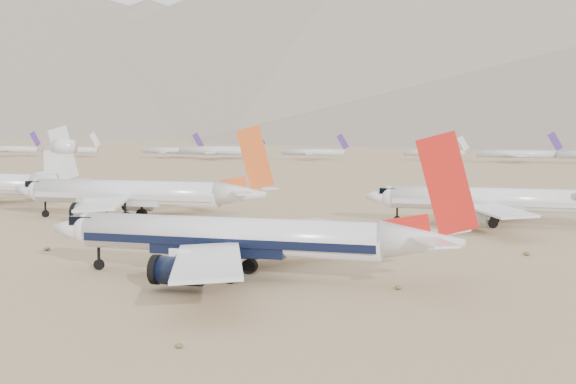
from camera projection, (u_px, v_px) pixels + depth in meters
name	position (u px, v px, depth m)	size (l,w,h in m)	color
ground	(195.00, 280.00, 96.89)	(7000.00, 7000.00, 0.00)	#987958
main_airliner	(246.00, 238.00, 97.33)	(51.32, 50.13, 18.11)	white
row2_gold_tail	(498.00, 201.00, 148.03)	(47.51, 46.46, 16.92)	white
row2_orange_tail	(136.00, 194.00, 156.21)	(52.50, 51.36, 18.73)	white
mountain_range	(554.00, 40.00, 1629.19)	(7354.00, 3024.00, 470.00)	slate
desert_scrub	(185.00, 364.00, 61.88)	(261.14, 122.12, 0.63)	brown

